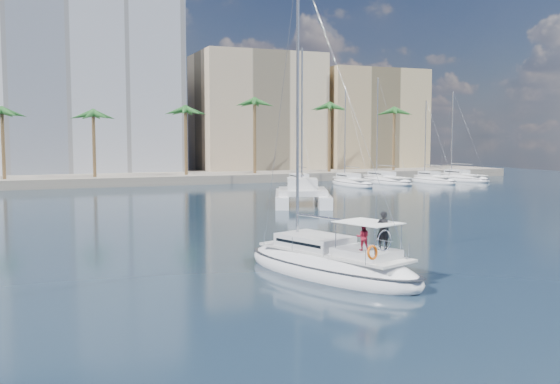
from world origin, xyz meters
name	(u,v)px	position (x,y,z in m)	size (l,w,h in m)	color
ground	(315,266)	(0.00, 0.00, 0.00)	(160.00, 160.00, 0.00)	black
quay	(132,179)	(0.00, 61.00, 0.60)	(120.00, 14.00, 1.20)	gray
building_modern	(37,87)	(-12.00, 73.00, 14.00)	(42.00, 16.00, 28.00)	silver
building_beige	(257,116)	(22.00, 70.00, 10.00)	(20.00, 14.00, 20.00)	#C1AD8B
building_tan_right	(368,122)	(42.00, 68.00, 9.00)	(18.00, 12.00, 18.00)	tan
palm_centre	(135,109)	(0.00, 57.00, 10.28)	(3.60, 3.60, 12.30)	brown
palm_right	(358,112)	(34.00, 57.00, 10.28)	(3.60, 3.60, 12.30)	brown
main_sloop	(330,265)	(-0.27, -2.21, 0.51)	(6.85, 11.21, 15.87)	white
catamaran	(302,193)	(11.01, 26.43, 1.10)	(8.58, 11.43, 15.17)	white
seagull	(314,245)	(0.47, 1.13, 0.83)	(1.12, 0.48, 0.21)	silver
moored_yacht_a	(301,186)	(20.00, 47.00, 0.00)	(2.72, 9.35, 11.90)	white
moored_yacht_b	(352,186)	(26.50, 45.00, 0.00)	(3.14, 10.78, 13.72)	white
moored_yacht_c	(386,183)	(33.00, 47.00, 0.00)	(3.55, 12.21, 15.54)	white
moored_yacht_d	(433,183)	(39.50, 45.00, 0.00)	(2.72, 9.35, 11.90)	white
moored_yacht_e	(462,181)	(46.00, 47.00, 0.00)	(3.14, 10.78, 13.72)	white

